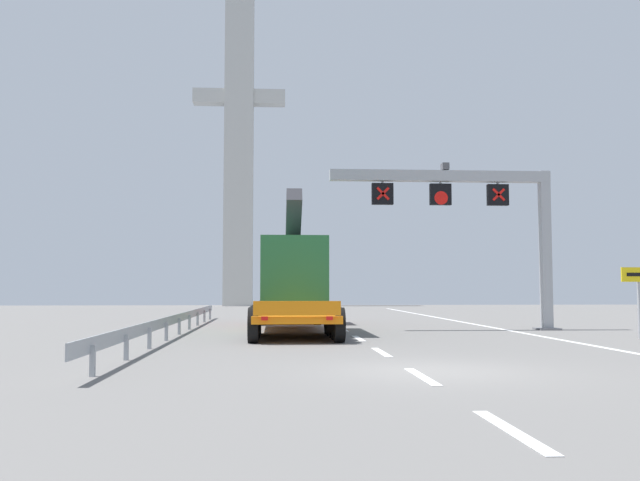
{
  "coord_description": "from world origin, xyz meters",
  "views": [
    {
      "loc": [
        -3.23,
        -14.26,
        1.71
      ],
      "look_at": [
        -1.48,
        12.59,
        3.56
      ],
      "focal_mm": 38.87,
      "sensor_mm": 36.0,
      "label": 1
    }
  ],
  "objects_px": {
    "heavy_haul_truck_orange": "(291,281)",
    "exit_sign_yellow": "(639,286)",
    "overhead_lane_gantry": "(474,204)",
    "bridge_pylon_distant": "(239,133)"
  },
  "relations": [
    {
      "from": "heavy_haul_truck_orange",
      "to": "exit_sign_yellow",
      "type": "relative_size",
      "value": 5.82
    },
    {
      "from": "overhead_lane_gantry",
      "to": "exit_sign_yellow",
      "type": "xyz_separation_m",
      "value": [
        4.14,
        -5.13,
        -3.37
      ]
    },
    {
      "from": "bridge_pylon_distant",
      "to": "overhead_lane_gantry",
      "type": "bearing_deg",
      "value": -73.45
    },
    {
      "from": "heavy_haul_truck_orange",
      "to": "exit_sign_yellow",
      "type": "xyz_separation_m",
      "value": [
        11.63,
        -6.47,
        -0.2
      ]
    },
    {
      "from": "overhead_lane_gantry",
      "to": "bridge_pylon_distant",
      "type": "relative_size",
      "value": 0.28
    },
    {
      "from": "overhead_lane_gantry",
      "to": "bridge_pylon_distant",
      "type": "bearing_deg",
      "value": 106.55
    },
    {
      "from": "overhead_lane_gantry",
      "to": "heavy_haul_truck_orange",
      "type": "xyz_separation_m",
      "value": [
        -7.5,
        1.33,
        -3.18
      ]
    },
    {
      "from": "overhead_lane_gantry",
      "to": "exit_sign_yellow",
      "type": "bearing_deg",
      "value": -51.15
    },
    {
      "from": "overhead_lane_gantry",
      "to": "bridge_pylon_distant",
      "type": "height_order",
      "value": "bridge_pylon_distant"
    },
    {
      "from": "overhead_lane_gantry",
      "to": "exit_sign_yellow",
      "type": "height_order",
      "value": "overhead_lane_gantry"
    }
  ]
}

